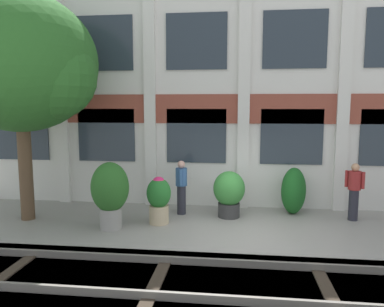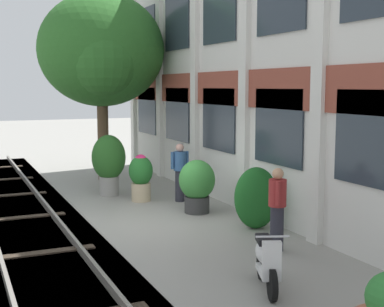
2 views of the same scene
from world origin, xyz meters
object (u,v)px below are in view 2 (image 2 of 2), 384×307
at_px(resident_by_doorway, 277,207).
at_px(scooter_near_curb, 266,261).
at_px(broadleaf_tree, 101,53).
at_px(potted_plant_ribbed_drum, 109,161).
at_px(resident_watching_tracks, 180,171).
at_px(topiary_hedge, 256,198).
at_px(potted_plant_glazed_jar, 141,175).
at_px(potted_plant_stone_basin, 197,184).

bearing_deg(resident_by_doorway, scooter_near_curb, 82.91).
height_order(broadleaf_tree, potted_plant_ribbed_drum, broadleaf_tree).
distance_m(resident_watching_tracks, topiary_hedge, 3.34).
relative_size(potted_plant_glazed_jar, resident_by_doorway, 0.80).
height_order(potted_plant_stone_basin, resident_watching_tracks, resident_watching_tracks).
bearing_deg(potted_plant_stone_basin, scooter_near_curb, -12.51).
xyz_separation_m(scooter_near_curb, resident_by_doorway, (-1.56, 1.21, 0.43)).
distance_m(potted_plant_ribbed_drum, topiary_hedge, 5.34).
distance_m(broadleaf_tree, resident_watching_tracks, 5.52).
distance_m(potted_plant_stone_basin, resident_watching_tracks, 1.42).
bearing_deg(resident_by_doorway, potted_plant_glazed_jar, -49.25).
xyz_separation_m(broadleaf_tree, resident_watching_tracks, (4.25, 1.02, -3.38)).
relative_size(scooter_near_curb, resident_watching_tracks, 0.82).
height_order(potted_plant_stone_basin, topiary_hedge, topiary_hedge).
bearing_deg(resident_watching_tracks, resident_by_doorway, 178.42).
bearing_deg(resident_watching_tracks, potted_plant_glazed_jar, 62.42).
height_order(potted_plant_ribbed_drum, resident_by_doorway, potted_plant_ribbed_drum).
bearing_deg(broadleaf_tree, scooter_near_curb, -1.20).
relative_size(potted_plant_glazed_jar, resident_watching_tracks, 0.81).
bearing_deg(resident_by_doorway, broadleaf_tree, -52.98).
bearing_deg(potted_plant_glazed_jar, potted_plant_ribbed_drum, -153.29).
xyz_separation_m(broadleaf_tree, potted_plant_stone_basin, (5.66, 0.89, -3.50)).
relative_size(potted_plant_ribbed_drum, potted_plant_glazed_jar, 1.36).
distance_m(broadleaf_tree, scooter_near_curb, 11.34).
bearing_deg(topiary_hedge, broadleaf_tree, -169.01).
height_order(broadleaf_tree, potted_plant_glazed_jar, broadleaf_tree).
bearing_deg(potted_plant_ribbed_drum, potted_plant_glazed_jar, 26.71).
xyz_separation_m(potted_plant_ribbed_drum, potted_plant_glazed_jar, (1.16, 0.58, -0.29)).
height_order(potted_plant_glazed_jar, resident_by_doorway, resident_by_doorway).
xyz_separation_m(broadleaf_tree, scooter_near_curb, (10.68, -0.22, -3.80)).
xyz_separation_m(potted_plant_stone_basin, resident_by_doorway, (3.47, 0.10, 0.13)).
bearing_deg(scooter_near_curb, potted_plant_glazed_jar, -160.85).
bearing_deg(resident_watching_tracks, broadleaf_tree, 12.23).
height_order(potted_plant_ribbed_drum, resident_watching_tracks, potted_plant_ribbed_drum).
distance_m(potted_plant_glazed_jar, resident_watching_tracks, 1.09).
bearing_deg(broadleaf_tree, resident_watching_tracks, 13.47).
height_order(broadleaf_tree, resident_by_doorway, broadleaf_tree).
bearing_deg(broadleaf_tree, potted_plant_stone_basin, 8.96).
xyz_separation_m(resident_by_doorway, resident_watching_tracks, (-4.88, 0.03, -0.01)).
height_order(potted_plant_ribbed_drum, topiary_hedge, potted_plant_ribbed_drum).
xyz_separation_m(potted_plant_ribbed_drum, topiary_hedge, (4.94, 2.00, -0.31)).
bearing_deg(potted_plant_ribbed_drum, topiary_hedge, 22.01).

